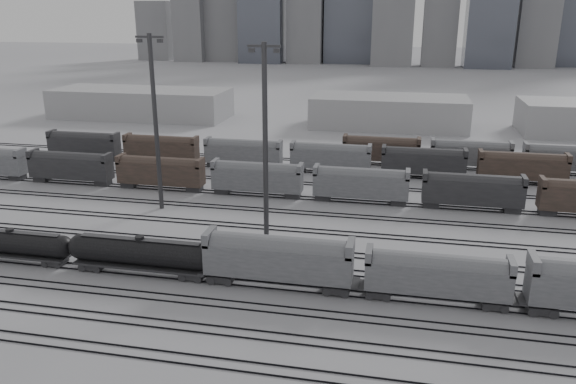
% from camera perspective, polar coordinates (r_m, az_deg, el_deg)
% --- Properties ---
extents(ground, '(900.00, 900.00, 0.00)m').
position_cam_1_polar(ground, '(62.60, -2.62, -9.86)').
color(ground, silver).
rests_on(ground, ground).
extents(tracks, '(220.00, 71.50, 0.16)m').
position_cam_1_polar(tracks, '(78.07, 0.56, -3.95)').
color(tracks, black).
rests_on(tracks, ground).
extents(tank_car_a, '(16.23, 2.71, 4.01)m').
position_cam_1_polar(tank_car_a, '(76.05, -26.25, -4.69)').
color(tank_car_a, '#232325').
rests_on(tank_car_a, ground).
extents(tank_car_b, '(18.08, 3.01, 4.47)m').
position_cam_1_polar(tank_car_b, '(67.16, -14.71, -6.02)').
color(tank_car_b, '#232325').
rests_on(tank_car_b, ground).
extents(hopper_car_a, '(16.39, 3.26, 5.86)m').
position_cam_1_polar(hopper_car_a, '(61.54, -1.01, -6.60)').
color(hopper_car_a, '#232325').
rests_on(hopper_car_a, ground).
extents(hopper_car_b, '(14.85, 2.95, 5.31)m').
position_cam_1_polar(hopper_car_b, '(60.55, 14.93, -8.03)').
color(hopper_car_b, '#232325').
rests_on(hopper_car_b, ground).
extents(light_mast_b, '(4.19, 0.67, 26.21)m').
position_cam_1_polar(light_mast_b, '(85.71, -13.33, 7.18)').
color(light_mast_b, '#343437').
rests_on(light_mast_b, ground).
extents(light_mast_c, '(4.11, 0.66, 25.69)m').
position_cam_1_polar(light_mast_c, '(70.71, -2.32, 5.22)').
color(light_mast_c, '#343437').
rests_on(light_mast_c, ground).
extents(bg_string_near, '(151.00, 3.00, 5.60)m').
position_cam_1_polar(bg_string_near, '(89.75, 7.40, 0.68)').
color(bg_string_near, slate).
rests_on(bg_string_near, ground).
extents(bg_string_mid, '(151.00, 3.00, 5.60)m').
position_cam_1_polar(bg_string_mid, '(105.01, 13.58, 2.87)').
color(bg_string_mid, '#232325').
rests_on(bg_string_mid, ground).
extents(bg_string_far, '(66.00, 3.00, 5.60)m').
position_cam_1_polar(bg_string_far, '(114.71, 22.27, 3.28)').
color(bg_string_far, '#4E3931').
rests_on(bg_string_far, ground).
extents(warehouse_left, '(50.00, 18.00, 8.00)m').
position_cam_1_polar(warehouse_left, '(167.92, -14.69, 8.72)').
color(warehouse_left, '#A2A2A4').
rests_on(warehouse_left, ground).
extents(warehouse_mid, '(40.00, 18.00, 8.00)m').
position_cam_1_polar(warehouse_mid, '(150.74, 10.20, 8.03)').
color(warehouse_mid, '#A2A2A4').
rests_on(warehouse_mid, ground).
extents(skyline, '(316.00, 22.40, 95.00)m').
position_cam_1_polar(skyline, '(333.64, 11.88, 18.51)').
color(skyline, gray).
rests_on(skyline, ground).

